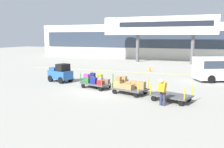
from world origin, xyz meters
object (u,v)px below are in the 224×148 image
object	(u,v)px
baggage_handler	(162,91)
shuttle_van	(223,67)
baggage_cart_middle	(129,86)
safety_cone_near	(150,69)
baggage_tug	(60,73)
baggage_cart_tail	(171,96)
baggage_cart_lead	(96,81)

from	to	relation	value
baggage_handler	shuttle_van	distance (m)	10.28
baggage_cart_middle	safety_cone_near	bearing A→B (deg)	95.33
baggage_handler	safety_cone_near	distance (m)	13.57
safety_cone_near	baggage_handler	bearing A→B (deg)	-74.31
baggage_handler	shuttle_van	bearing A→B (deg)	69.63
baggage_tug	shuttle_van	world-z (taller)	shuttle_van
safety_cone_near	baggage_cart_middle	bearing A→B (deg)	-84.67
baggage_handler	baggage_cart_middle	bearing A→B (deg)	141.91
baggage_cart_tail	baggage_handler	xyz separation A→B (m)	(-0.34, -1.18, 0.52)
baggage_cart_lead	baggage_tug	bearing A→B (deg)	163.70
baggage_cart_lead	baggage_cart_middle	world-z (taller)	baggage_cart_middle
baggage_tug	baggage_handler	bearing A→B (deg)	-23.10
baggage_cart_tail	shuttle_van	bearing A→B (deg)	69.03
safety_cone_near	baggage_cart_lead	bearing A→B (deg)	-100.20
baggage_cart_middle	baggage_handler	distance (m)	3.37
baggage_tug	safety_cone_near	bearing A→B (deg)	57.51
baggage_cart_tail	baggage_tug	bearing A→B (deg)	163.76
baggage_handler	safety_cone_near	xyz separation A→B (m)	(-3.67, 13.05, -0.59)
baggage_tug	baggage_cart_middle	distance (m)	7.05
baggage_cart_tail	safety_cone_near	bearing A→B (deg)	108.62
baggage_cart_tail	baggage_handler	distance (m)	1.33
baggage_cart_lead	shuttle_van	world-z (taller)	shuttle_van
baggage_handler	shuttle_van	world-z (taller)	shuttle_van
shuttle_van	safety_cone_near	size ratio (longest dim) A/B	9.35
baggage_cart_middle	safety_cone_near	size ratio (longest dim) A/B	5.61
baggage_cart_tail	shuttle_van	distance (m)	9.10
baggage_tug	baggage_cart_middle	bearing A→B (deg)	-16.02
baggage_cart_lead	baggage_cart_middle	size ratio (longest dim) A/B	1.00
baggage_cart_middle	baggage_handler	size ratio (longest dim) A/B	1.97
baggage_cart_tail	baggage_cart_middle	bearing A→B (deg)	163.28
baggage_cart_tail	baggage_cart_lead	bearing A→B (deg)	163.81
baggage_handler	baggage_cart_tail	bearing A→B (deg)	74.10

